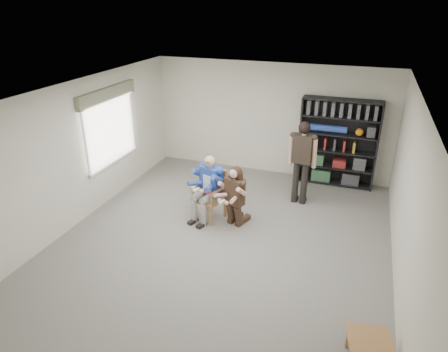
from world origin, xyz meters
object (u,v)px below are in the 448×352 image
at_px(side_table, 368,351).
at_px(bookshelf, 338,143).
at_px(kneeling_woman, 234,197).
at_px(seated_man, 209,188).
at_px(armchair, 209,195).
at_px(standing_man, 301,164).

bearing_deg(side_table, bookshelf, 100.02).
bearing_deg(kneeling_woman, seated_man, -173.47).
height_order(seated_man, side_table, seated_man).
height_order(armchair, side_table, armchair).
height_order(bookshelf, side_table, bookshelf).
bearing_deg(kneeling_woman, bookshelf, 76.08).
xyz_separation_m(standing_man, side_table, (1.56, -3.99, -0.74)).
bearing_deg(kneeling_woman, standing_man, 71.39).
distance_m(armchair, side_table, 4.20).
xyz_separation_m(bookshelf, standing_man, (-0.63, -1.28, -0.12)).
bearing_deg(armchair, seated_man, 0.00).
height_order(standing_man, side_table, standing_man).
bearing_deg(standing_man, seated_man, -136.83).
relative_size(armchair, bookshelf, 0.50).
distance_m(armchair, standing_man, 2.12).
xyz_separation_m(kneeling_woman, standing_man, (1.06, 1.41, 0.30)).
bearing_deg(side_table, seated_man, 139.91).
distance_m(kneeling_woman, bookshelf, 3.21).
bearing_deg(side_table, armchair, 139.91).
bearing_deg(standing_man, side_table, -63.70).
bearing_deg(seated_man, armchair, 0.00).
relative_size(bookshelf, standing_man, 1.13).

